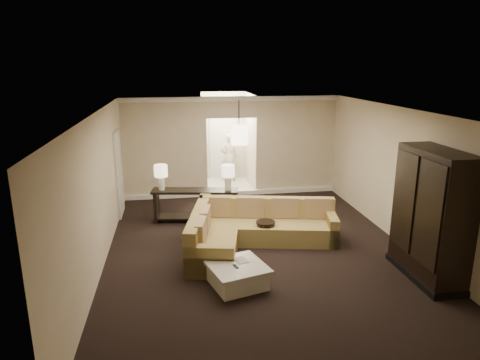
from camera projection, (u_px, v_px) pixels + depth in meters
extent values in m
plane|color=black|center=(260.00, 253.00, 8.54)|extent=(8.00, 8.00, 0.00)
cube|color=beige|center=(232.00, 147.00, 11.99)|extent=(6.00, 0.04, 2.80)
cube|color=beige|center=(341.00, 292.00, 4.36)|extent=(6.00, 0.04, 2.80)
cube|color=beige|center=(98.00, 193.00, 7.72)|extent=(0.04, 8.00, 2.80)
cube|color=beige|center=(406.00, 179.00, 8.63)|extent=(0.04, 8.00, 2.80)
cube|color=silver|center=(262.00, 112.00, 7.81)|extent=(6.00, 8.00, 0.02)
cube|color=white|center=(232.00, 99.00, 11.59)|extent=(6.00, 0.10, 0.12)
cube|color=white|center=(232.00, 193.00, 12.29)|extent=(6.00, 0.10, 0.12)
cube|color=white|center=(119.00, 173.00, 10.48)|extent=(0.05, 0.90, 2.10)
cube|color=silver|center=(228.00, 185.00, 13.31)|extent=(1.40, 2.00, 0.01)
cube|color=beige|center=(204.00, 141.00, 12.83)|extent=(0.04, 2.00, 2.80)
cube|color=beige|center=(250.00, 140.00, 13.05)|extent=(0.04, 2.00, 2.80)
cube|color=beige|center=(223.00, 135.00, 13.89)|extent=(1.40, 0.04, 2.80)
cube|color=white|center=(223.00, 146.00, 13.96)|extent=(0.90, 0.05, 2.10)
cube|color=brown|center=(266.00, 231.00, 9.10)|extent=(3.05, 1.45, 0.41)
cube|color=brown|center=(213.00, 253.00, 8.06)|extent=(1.14, 1.52, 0.41)
cube|color=brown|center=(266.00, 207.00, 9.30)|extent=(2.92, 0.82, 0.45)
cube|color=brown|center=(199.00, 222.00, 8.43)|extent=(0.70, 2.34, 0.45)
cube|color=brown|center=(331.00, 228.00, 9.02)|extent=(0.37, 0.90, 0.61)
cube|color=brown|center=(209.00, 262.00, 7.47)|extent=(0.90, 0.37, 0.61)
cube|color=tan|center=(217.00, 206.00, 9.29)|extent=(0.62, 0.27, 0.45)
cube|color=tan|center=(251.00, 207.00, 9.26)|extent=(0.62, 0.27, 0.45)
cube|color=tan|center=(284.00, 207.00, 9.23)|extent=(0.62, 0.27, 0.45)
cube|color=tan|center=(318.00, 208.00, 9.20)|extent=(0.62, 0.27, 0.45)
cube|color=tan|center=(205.00, 219.00, 8.52)|extent=(0.27, 0.61, 0.45)
cube|color=tan|center=(201.00, 232.00, 7.86)|extent=(0.27, 0.61, 0.45)
cube|color=beige|center=(237.00, 277.00, 7.26)|extent=(1.02, 1.02, 0.31)
cube|color=beige|center=(237.00, 267.00, 7.21)|extent=(1.13, 1.13, 0.05)
cube|color=black|center=(236.00, 266.00, 7.14)|extent=(0.08, 0.15, 0.02)
cube|color=beige|center=(241.00, 260.00, 7.38)|extent=(0.27, 0.32, 0.01)
cube|color=black|center=(195.00, 191.00, 10.07)|extent=(2.07, 0.77, 0.06)
cube|color=black|center=(157.00, 206.00, 10.17)|extent=(0.14, 0.42, 0.74)
cube|color=black|center=(234.00, 206.00, 10.18)|extent=(0.14, 0.42, 0.74)
cube|color=black|center=(196.00, 217.00, 10.24)|extent=(1.98, 0.71, 0.04)
cube|color=black|center=(432.00, 215.00, 7.30)|extent=(0.63, 1.53, 2.29)
cube|color=black|center=(429.00, 215.00, 6.85)|extent=(0.03, 0.68, 1.74)
cube|color=black|center=(404.00, 200.00, 7.57)|extent=(0.03, 0.68, 1.74)
cube|color=black|center=(425.00, 273.00, 7.59)|extent=(0.68, 1.59, 0.11)
cylinder|color=black|center=(266.00, 222.00, 8.84)|extent=(0.40, 0.40, 0.04)
torus|color=silver|center=(265.00, 240.00, 8.94)|extent=(0.33, 0.33, 0.02)
cylinder|color=silver|center=(273.00, 233.00, 8.93)|extent=(0.02, 0.02, 0.47)
cylinder|color=silver|center=(260.00, 231.00, 9.02)|extent=(0.02, 0.02, 0.47)
cylinder|color=silver|center=(263.00, 236.00, 8.77)|extent=(0.02, 0.02, 0.47)
cylinder|color=silver|center=(161.00, 183.00, 10.02)|extent=(0.15, 0.15, 0.32)
cylinder|color=beige|center=(161.00, 171.00, 9.94)|extent=(0.31, 0.31, 0.28)
cylinder|color=silver|center=(228.00, 183.00, 10.03)|extent=(0.15, 0.15, 0.32)
cylinder|color=beige|center=(228.00, 171.00, 9.95)|extent=(0.31, 0.31, 0.28)
cylinder|color=black|center=(239.00, 112.00, 10.46)|extent=(0.02, 0.02, 0.60)
cube|color=#FAE3C3|center=(239.00, 135.00, 10.60)|extent=(0.38, 0.38, 0.48)
imported|color=beige|center=(229.00, 155.00, 13.57)|extent=(0.66, 0.48, 1.72)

